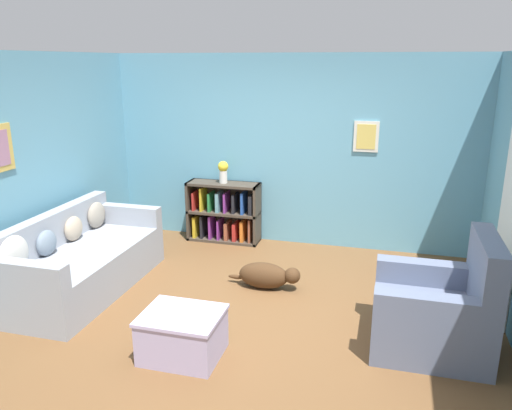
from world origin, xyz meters
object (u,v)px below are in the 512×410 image
(recliner_chair, at_px, (439,311))
(coffee_table, at_px, (182,333))
(vase, at_px, (223,171))
(dog, at_px, (267,275))
(couch, at_px, (80,262))
(bookshelf, at_px, (224,213))

(recliner_chair, height_order, coffee_table, recliner_chair)
(coffee_table, height_order, vase, vase)
(recliner_chair, height_order, dog, recliner_chair)
(couch, xyz_separation_m, vase, (1.06, 1.93, 0.70))
(couch, distance_m, coffee_table, 1.90)
(couch, bearing_deg, dog, 15.43)
(couch, height_order, recliner_chair, recliner_chair)
(bookshelf, distance_m, vase, 0.62)
(couch, height_order, bookshelf, couch)
(recliner_chair, height_order, vase, vase)
(dog, bearing_deg, recliner_chair, -23.98)
(couch, xyz_separation_m, coffee_table, (1.65, -0.95, -0.11))
(recliner_chair, bearing_deg, dog, 156.02)
(recliner_chair, xyz_separation_m, dog, (-1.77, 0.79, -0.21))
(bookshelf, distance_m, dog, 1.71)
(bookshelf, bearing_deg, vase, -90.20)
(bookshelf, xyz_separation_m, vase, (-0.00, -0.02, 0.62))
(couch, distance_m, bookshelf, 2.22)
(dog, bearing_deg, coffee_table, -104.11)
(bookshelf, relative_size, dog, 1.20)
(coffee_table, relative_size, dog, 0.80)
(coffee_table, distance_m, vase, 3.05)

